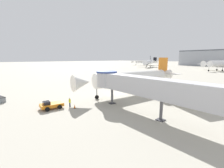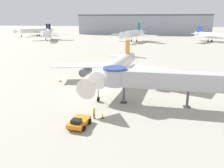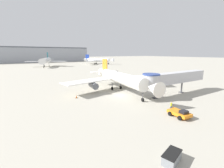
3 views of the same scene
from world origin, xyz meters
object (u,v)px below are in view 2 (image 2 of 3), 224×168
(jet_bridge, at_px, (161,79))
(background_jet_gray_tail, at_px, (48,33))
(background_jet_blue_tail, at_px, (213,35))
(background_jet_black_tail, at_px, (36,31))
(main_airplane, at_px, (116,68))
(pushback_tug_orange, at_px, (79,122))
(traffic_cone_port_wing, at_px, (60,80))
(ground_crew_marshaller, at_px, (94,112))
(background_jet_teal_tail, at_px, (133,34))
(traffic_cone_near_nose, at_px, (103,116))

(jet_bridge, height_order, background_jet_gray_tail, background_jet_gray_tail)
(background_jet_blue_tail, bearing_deg, background_jet_black_tail, 134.90)
(main_airplane, xyz_separation_m, pushback_tug_orange, (-1.57, -21.01, -3.15))
(traffic_cone_port_wing, bearing_deg, ground_crew_marshaller, -53.45)
(main_airplane, bearing_deg, background_jet_teal_tail, 99.72)
(background_jet_teal_tail, bearing_deg, pushback_tug_orange, -68.79)
(main_airplane, relative_size, jet_bridge, 1.46)
(jet_bridge, distance_m, background_jet_gray_tail, 130.18)
(traffic_cone_port_wing, bearing_deg, background_jet_black_tail, 121.32)
(jet_bridge, bearing_deg, background_jet_gray_tail, 125.17)
(jet_bridge, height_order, pushback_tug_orange, jet_bridge)
(ground_crew_marshaller, xyz_separation_m, background_jet_gray_tail, (-64.28, 114.38, 3.95))
(background_jet_blue_tail, xyz_separation_m, background_jet_gray_tail, (-109.00, -7.21, 0.71))
(jet_bridge, bearing_deg, background_jet_black_tail, 126.49)
(background_jet_gray_tail, bearing_deg, traffic_cone_port_wing, -85.51)
(pushback_tug_orange, xyz_separation_m, ground_crew_marshaller, (1.40, 2.86, 0.31))
(traffic_cone_port_wing, xyz_separation_m, background_jet_gray_tail, (-51.12, 96.63, 4.55))
(main_airplane, relative_size, traffic_cone_port_wing, 41.51)
(background_jet_blue_tail, bearing_deg, ground_crew_marshaller, -144.14)
(traffic_cone_port_wing, xyz_separation_m, background_jet_teal_tail, (7.78, 96.50, 4.71))
(pushback_tug_orange, xyz_separation_m, background_jet_teal_tail, (-3.99, 117.11, 4.42))
(jet_bridge, xyz_separation_m, traffic_cone_near_nose, (-8.41, -6.86, -4.25))
(background_jet_blue_tail, bearing_deg, traffic_cone_near_nose, -143.70)
(background_jet_black_tail, distance_m, background_jet_gray_tail, 44.65)
(background_jet_teal_tail, bearing_deg, ground_crew_marshaller, -68.04)
(main_airplane, xyz_separation_m, traffic_cone_port_wing, (-13.34, -0.39, -3.45))
(jet_bridge, bearing_deg, background_jet_blue_tail, 73.52)
(background_jet_blue_tail, bearing_deg, background_jet_gray_tail, 149.83)
(ground_crew_marshaller, xyz_separation_m, background_jet_black_tail, (-92.85, 148.69, 3.43))
(main_airplane, relative_size, background_jet_blue_tail, 1.05)
(background_jet_gray_tail, height_order, background_jet_teal_tail, background_jet_teal_tail)
(jet_bridge, bearing_deg, traffic_cone_port_wing, 155.71)
(ground_crew_marshaller, bearing_deg, background_jet_blue_tail, 53.96)
(background_jet_gray_tail, bearing_deg, traffic_cone_near_nose, -83.53)
(main_airplane, bearing_deg, pushback_tug_orange, -87.87)
(main_airplane, bearing_deg, background_jet_blue_tail, 73.12)
(main_airplane, xyz_separation_m, background_jet_blue_tail, (44.54, 103.44, 0.39))
(ground_crew_marshaller, relative_size, background_jet_black_tail, 0.05)
(main_airplane, xyz_separation_m, traffic_cone_near_nose, (1.02, -17.81, -3.49))
(traffic_cone_near_nose, bearing_deg, background_jet_teal_tail, 93.31)
(pushback_tug_orange, bearing_deg, jet_bridge, 46.86)
(background_jet_blue_tail, height_order, background_jet_teal_tail, background_jet_teal_tail)
(traffic_cone_port_wing, bearing_deg, traffic_cone_near_nose, -50.50)
(main_airplane, distance_m, background_jet_black_tail, 160.30)
(jet_bridge, distance_m, background_jet_blue_tail, 119.66)
(pushback_tug_orange, relative_size, background_jet_gray_tail, 0.14)
(jet_bridge, distance_m, traffic_cone_near_nose, 11.66)
(ground_crew_marshaller, distance_m, background_jet_gray_tail, 131.27)
(jet_bridge, xyz_separation_m, traffic_cone_port_wing, (-22.76, 10.55, -4.21))
(pushback_tug_orange, xyz_separation_m, traffic_cone_port_wing, (-11.76, 20.61, -0.29))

